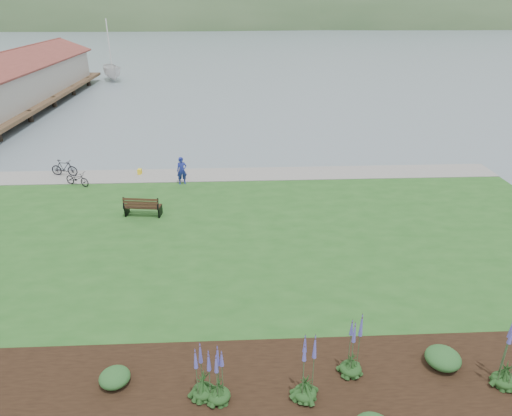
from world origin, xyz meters
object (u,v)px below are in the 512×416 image
Objects in this scene: sailboat at (114,81)px; bicycle_a at (77,179)px; park_bench at (142,206)px; person at (182,168)px.

bicycle_a is at bearing -102.13° from sailboat.
sailboat is (-11.25, 42.18, -0.93)m from park_bench.
park_bench reaches higher than bicycle_a.
sailboat is at bearing 35.82° from bicycle_a.
sailboat is (-12.75, 38.05, -1.32)m from person.
bicycle_a is (-5.85, 0.03, -0.51)m from person.
person is 0.08× the size of sailboat.
person is 1.18× the size of bicycle_a.
person reaches higher than park_bench.
bicycle_a is 38.65m from sailboat.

